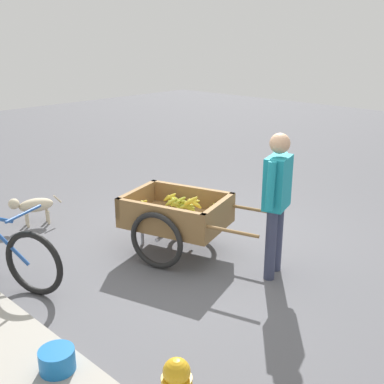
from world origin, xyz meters
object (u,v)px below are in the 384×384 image
Objects in this scene: fruit_cart at (177,217)px; vendor_person at (277,194)px; plastic_bucket at (58,367)px; dog at (33,206)px.

fruit_cart is 1.23m from vendor_person.
fruit_cart reaches higher than plastic_bucket.
plastic_bucket is at bearing 153.77° from dog.
vendor_person reaches higher than fruit_cart.
fruit_cart is 2.09m from dog.
dog is at bearing -26.23° from plastic_bucket.
plastic_bucket is at bearing 113.21° from fruit_cart.
dog is at bearing 19.95° from fruit_cart.
plastic_bucket is (-2.87, 1.41, -0.13)m from dog.
plastic_bucket is (0.19, 2.43, -0.75)m from vendor_person.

